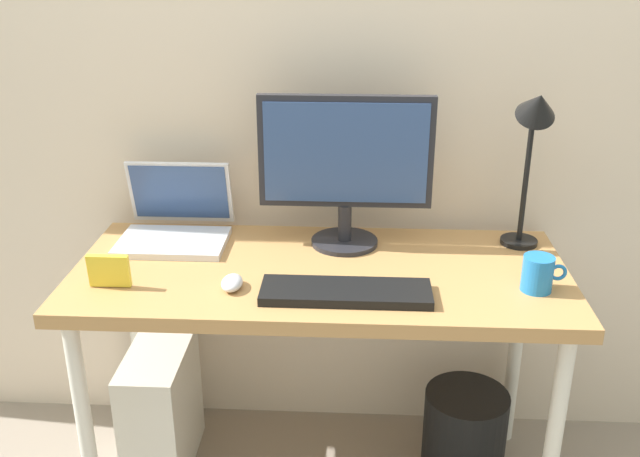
{
  "coord_description": "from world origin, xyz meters",
  "views": [
    {
      "loc": [
        0.1,
        -1.8,
        1.61
      ],
      "look_at": [
        0.0,
        0.0,
        0.87
      ],
      "focal_mm": 40.05,
      "sensor_mm": 36.0,
      "label": 1
    }
  ],
  "objects_px": {
    "computer_tower": "(162,409)",
    "wastebasket": "(464,434)",
    "desk_lamp": "(534,132)",
    "mouse": "(232,283)",
    "monitor": "(346,163)",
    "coffee_mug": "(538,274)",
    "photo_frame": "(109,271)",
    "laptop": "(176,221)",
    "desk": "(320,291)",
    "keyboard": "(346,292)"
  },
  "relations": [
    {
      "from": "keyboard",
      "to": "computer_tower",
      "type": "xyz_separation_m",
      "value": [
        -0.59,
        0.22,
        -0.55
      ]
    },
    {
      "from": "desk_lamp",
      "to": "mouse",
      "type": "bearing_deg",
      "value": -159.21
    },
    {
      "from": "desk",
      "to": "photo_frame",
      "type": "bearing_deg",
      "value": -165.1
    },
    {
      "from": "photo_frame",
      "to": "desk_lamp",
      "type": "bearing_deg",
      "value": 15.64
    },
    {
      "from": "monitor",
      "to": "keyboard",
      "type": "distance_m",
      "value": 0.42
    },
    {
      "from": "keyboard",
      "to": "photo_frame",
      "type": "relative_size",
      "value": 4.0
    },
    {
      "from": "coffee_mug",
      "to": "keyboard",
      "type": "bearing_deg",
      "value": -172.94
    },
    {
      "from": "monitor",
      "to": "computer_tower",
      "type": "bearing_deg",
      "value": -168.53
    },
    {
      "from": "laptop",
      "to": "wastebasket",
      "type": "relative_size",
      "value": 1.07
    },
    {
      "from": "desk_lamp",
      "to": "photo_frame",
      "type": "relative_size",
      "value": 4.5
    },
    {
      "from": "keyboard",
      "to": "mouse",
      "type": "xyz_separation_m",
      "value": [
        -0.3,
        0.03,
        0.01
      ]
    },
    {
      "from": "desk",
      "to": "coffee_mug",
      "type": "xyz_separation_m",
      "value": [
        0.57,
        -0.1,
        0.12
      ]
    },
    {
      "from": "mouse",
      "to": "computer_tower",
      "type": "xyz_separation_m",
      "value": [
        -0.29,
        0.19,
        -0.55
      ]
    },
    {
      "from": "desk_lamp",
      "to": "coffee_mug",
      "type": "height_order",
      "value": "desk_lamp"
    },
    {
      "from": "laptop",
      "to": "desk_lamp",
      "type": "bearing_deg",
      "value": -0.96
    },
    {
      "from": "desk",
      "to": "laptop",
      "type": "relative_size",
      "value": 4.31
    },
    {
      "from": "laptop",
      "to": "computer_tower",
      "type": "relative_size",
      "value": 0.76
    },
    {
      "from": "laptop",
      "to": "photo_frame",
      "type": "height_order",
      "value": "laptop"
    },
    {
      "from": "laptop",
      "to": "keyboard",
      "type": "relative_size",
      "value": 0.73
    },
    {
      "from": "desk",
      "to": "wastebasket",
      "type": "bearing_deg",
      "value": 7.13
    },
    {
      "from": "desk",
      "to": "keyboard",
      "type": "height_order",
      "value": "keyboard"
    },
    {
      "from": "monitor",
      "to": "photo_frame",
      "type": "bearing_deg",
      "value": -152.57
    },
    {
      "from": "monitor",
      "to": "coffee_mug",
      "type": "xyz_separation_m",
      "value": [
        0.51,
        -0.27,
        -0.21
      ]
    },
    {
      "from": "monitor",
      "to": "desk_lamp",
      "type": "relative_size",
      "value": 1.02
    },
    {
      "from": "monitor",
      "to": "photo_frame",
      "type": "distance_m",
      "value": 0.72
    },
    {
      "from": "wastebasket",
      "to": "keyboard",
      "type": "bearing_deg",
      "value": -149.7
    },
    {
      "from": "monitor",
      "to": "keyboard",
      "type": "height_order",
      "value": "monitor"
    },
    {
      "from": "keyboard",
      "to": "coffee_mug",
      "type": "xyz_separation_m",
      "value": [
        0.5,
        0.06,
        0.04
      ]
    },
    {
      "from": "mouse",
      "to": "desk_lamp",
      "type": "bearing_deg",
      "value": 20.79
    },
    {
      "from": "coffee_mug",
      "to": "desk_lamp",
      "type": "bearing_deg",
      "value": 86.69
    },
    {
      "from": "wastebasket",
      "to": "desk",
      "type": "bearing_deg",
      "value": -172.87
    },
    {
      "from": "laptop",
      "to": "mouse",
      "type": "relative_size",
      "value": 3.56
    },
    {
      "from": "wastebasket",
      "to": "photo_frame",
      "type": "bearing_deg",
      "value": -168.57
    },
    {
      "from": "desk_lamp",
      "to": "desk",
      "type": "bearing_deg",
      "value": -163.68
    },
    {
      "from": "desk",
      "to": "desk_lamp",
      "type": "relative_size",
      "value": 2.79
    },
    {
      "from": "monitor",
      "to": "wastebasket",
      "type": "height_order",
      "value": "monitor"
    },
    {
      "from": "desk",
      "to": "mouse",
      "type": "relative_size",
      "value": 15.33
    },
    {
      "from": "desk_lamp",
      "to": "computer_tower",
      "type": "bearing_deg",
      "value": -173.9
    },
    {
      "from": "photo_frame",
      "to": "computer_tower",
      "type": "bearing_deg",
      "value": 79.56
    },
    {
      "from": "desk",
      "to": "coffee_mug",
      "type": "relative_size",
      "value": 11.89
    },
    {
      "from": "mouse",
      "to": "computer_tower",
      "type": "bearing_deg",
      "value": 146.12
    },
    {
      "from": "desk_lamp",
      "to": "keyboard",
      "type": "height_order",
      "value": "desk_lamp"
    },
    {
      "from": "laptop",
      "to": "photo_frame",
      "type": "xyz_separation_m",
      "value": [
        -0.1,
        -0.34,
        -0.01
      ]
    },
    {
      "from": "laptop",
      "to": "mouse",
      "type": "distance_m",
      "value": 0.4
    },
    {
      "from": "desk_lamp",
      "to": "coffee_mug",
      "type": "relative_size",
      "value": 4.27
    },
    {
      "from": "wastebasket",
      "to": "computer_tower",
      "type": "bearing_deg",
      "value": -179.92
    },
    {
      "from": "coffee_mug",
      "to": "photo_frame",
      "type": "height_order",
      "value": "coffee_mug"
    },
    {
      "from": "desk",
      "to": "monitor",
      "type": "bearing_deg",
      "value": 69.4
    },
    {
      "from": "laptop",
      "to": "keyboard",
      "type": "height_order",
      "value": "laptop"
    },
    {
      "from": "computer_tower",
      "to": "wastebasket",
      "type": "bearing_deg",
      "value": 0.08
    }
  ]
}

